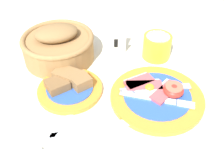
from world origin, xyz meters
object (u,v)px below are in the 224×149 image
object	(u,v)px
number_card	(116,42)
teaspoon_by_saucer	(107,126)
breakfast_plate	(157,95)
sugar_cup	(157,46)
bread_basket	(58,45)
bread_plate	(70,86)

from	to	relation	value
number_card	teaspoon_by_saucer	world-z (taller)	number_card
breakfast_plate	teaspoon_by_saucer	distance (m)	0.16
sugar_cup	bread_basket	xyz separation A→B (m)	(-0.30, 0.00, 0.01)
breakfast_plate	bread_plate	world-z (taller)	bread_plate
sugar_cup	teaspoon_by_saucer	size ratio (longest dim) A/B	0.44
teaspoon_by_saucer	bread_plate	bearing A→B (deg)	118.23
bread_plate	teaspoon_by_saucer	distance (m)	0.16
number_card	breakfast_plate	bearing A→B (deg)	-63.31
breakfast_plate	bread_basket	distance (m)	0.33
breakfast_plate	bread_plate	distance (m)	0.23
bread_basket	number_card	bearing A→B (deg)	9.35
breakfast_plate	bread_basket	bearing A→B (deg)	146.01
bread_basket	teaspoon_by_saucer	bearing A→B (deg)	-62.99
number_card	teaspoon_by_saucer	xyz separation A→B (m)	(-0.03, -0.30, -0.03)
bread_basket	teaspoon_by_saucer	xyz separation A→B (m)	(0.14, -0.27, -0.04)
breakfast_plate	sugar_cup	world-z (taller)	sugar_cup
sugar_cup	number_card	world-z (taller)	number_card
breakfast_plate	sugar_cup	xyz separation A→B (m)	(0.03, 0.18, 0.03)
sugar_cup	teaspoon_by_saucer	world-z (taller)	sugar_cup
teaspoon_by_saucer	sugar_cup	bearing A→B (deg)	51.72
bread_basket	number_card	size ratio (longest dim) A/B	2.91
breakfast_plate	number_card	world-z (taller)	number_card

